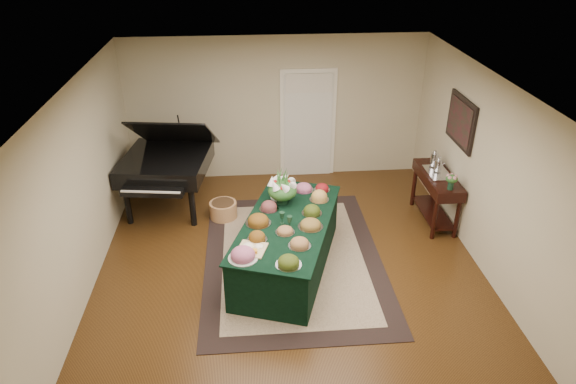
{
  "coord_description": "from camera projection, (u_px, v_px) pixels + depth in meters",
  "views": [
    {
      "loc": [
        -0.53,
        -6.11,
        4.54
      ],
      "look_at": [
        0.0,
        0.3,
        1.05
      ],
      "focal_mm": 32.0,
      "sensor_mm": 36.0,
      "label": 1
    }
  ],
  "objects": [
    {
      "name": "green_goblets",
      "position": [
        286.0,
        220.0,
        6.99
      ],
      "size": [
        0.17,
        0.19,
        0.18
      ],
      "color": "#13301F",
      "rests_on": "buffet_table"
    },
    {
      "name": "area_rug",
      "position": [
        293.0,
        258.0,
        7.68
      ],
      "size": [
        2.61,
        3.66,
        0.01
      ],
      "color": "black",
      "rests_on": "ground"
    },
    {
      "name": "tea_service",
      "position": [
        436.0,
        164.0,
        8.32
      ],
      "size": [
        0.34,
        0.58,
        0.3
      ],
      "color": "silver",
      "rests_on": "mahogany_sideboard"
    },
    {
      "name": "mahogany_sideboard",
      "position": [
        437.0,
        185.0,
        8.33
      ],
      "size": [
        0.45,
        1.28,
        0.86
      ],
      "color": "black",
      "rests_on": "ground"
    },
    {
      "name": "ground",
      "position": [
        290.0,
        264.0,
        7.55
      ],
      "size": [
        6.0,
        6.0,
        0.0
      ],
      "primitive_type": "plane",
      "color": "black",
      "rests_on": "ground"
    },
    {
      "name": "pink_bouquet",
      "position": [
        452.0,
        179.0,
        7.72
      ],
      "size": [
        0.2,
        0.2,
        0.26
      ],
      "color": "#13301F",
      "rests_on": "mahogany_sideboard"
    },
    {
      "name": "food_platters",
      "position": [
        285.0,
        218.0,
        7.11
      ],
      "size": [
        1.54,
        2.37,
        0.15
      ],
      "color": "silver",
      "rests_on": "buffet_table"
    },
    {
      "name": "cutting_board",
      "position": [
        252.0,
        247.0,
        6.52
      ],
      "size": [
        0.44,
        0.44,
        0.1
      ],
      "color": "tan",
      "rests_on": "buffet_table"
    },
    {
      "name": "buffet_table",
      "position": [
        287.0,
        244.0,
        7.31
      ],
      "size": [
        1.83,
        2.64,
        0.78
      ],
      "color": "black",
      "rests_on": "ground"
    },
    {
      "name": "floral_centerpiece",
      "position": [
        282.0,
        187.0,
        7.46
      ],
      "size": [
        0.44,
        0.44,
        0.44
      ],
      "color": "#13301F",
      "rests_on": "buffet_table"
    },
    {
      "name": "grand_piano",
      "position": [
        166.0,
        163.0,
        8.64
      ],
      "size": [
        1.67,
        1.82,
        1.71
      ],
      "color": "black",
      "rests_on": "ground"
    },
    {
      "name": "kitchen_doorway",
      "position": [
        308.0,
        125.0,
        9.71
      ],
      "size": [
        1.05,
        0.07,
        2.1
      ],
      "color": "white",
      "rests_on": "ground"
    },
    {
      "name": "wicker_basket",
      "position": [
        223.0,
        210.0,
        8.65
      ],
      "size": [
        0.46,
        0.46,
        0.29
      ],
      "primitive_type": "cylinder",
      "color": "#AB7345",
      "rests_on": "ground"
    },
    {
      "name": "wall_painting",
      "position": [
        461.0,
        122.0,
        7.83
      ],
      "size": [
        0.05,
        0.95,
        0.75
      ],
      "color": "black",
      "rests_on": "ground"
    }
  ]
}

